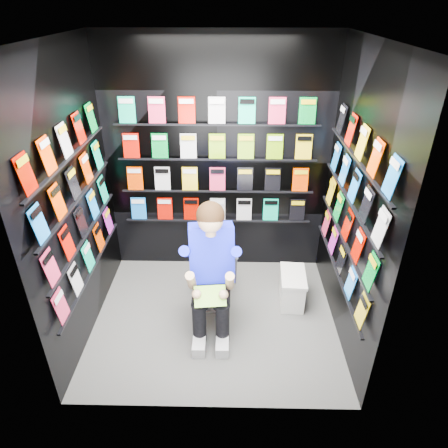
{
  "coord_description": "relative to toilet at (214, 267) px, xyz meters",
  "views": [
    {
      "loc": [
        0.15,
        -3.03,
        2.85
      ],
      "look_at": [
        0.09,
        0.15,
        1.03
      ],
      "focal_mm": 32.0,
      "sensor_mm": 36.0,
      "label": 1
    }
  ],
  "objects": [
    {
      "name": "comics_right",
      "position": [
        1.19,
        -0.39,
        0.94
      ],
      "size": [
        0.06,
        1.7,
        1.37
      ],
      "primitive_type": null,
      "color": "red",
      "rests_on": "wall_right"
    },
    {
      "name": "floor",
      "position": [
        0.02,
        -0.39,
        -0.37
      ],
      "size": [
        2.4,
        2.4,
        0.0
      ],
      "primitive_type": "plane",
      "color": "#5A5A58",
      "rests_on": "ground"
    },
    {
      "name": "longbox_lid",
      "position": [
        0.83,
        -0.1,
        -0.03
      ],
      "size": [
        0.28,
        0.46,
        0.03
      ],
      "primitive_type": "cube",
      "rotation": [
        0.0,
        0.0,
        -0.06
      ],
      "color": "silver",
      "rests_on": "longbox"
    },
    {
      "name": "wall_back",
      "position": [
        0.02,
        0.61,
        0.93
      ],
      "size": [
        2.4,
        0.04,
        2.6
      ],
      "primitive_type": "cube",
      "color": "black",
      "rests_on": "floor"
    },
    {
      "name": "reader",
      "position": [
        0.0,
        -0.38,
        0.43
      ],
      "size": [
        0.64,
        0.87,
        1.49
      ],
      "primitive_type": null,
      "rotation": [
        0.0,
        0.0,
        0.11
      ],
      "color": "#1E24D3",
      "rests_on": "toilet"
    },
    {
      "name": "comics_back",
      "position": [
        0.02,
        0.58,
        0.94
      ],
      "size": [
        2.1,
        0.06,
        1.37
      ],
      "primitive_type": null,
      "color": "red",
      "rests_on": "wall_back"
    },
    {
      "name": "ceiling",
      "position": [
        0.02,
        -0.39,
        2.23
      ],
      "size": [
        2.4,
        2.4,
        0.0
      ],
      "primitive_type": "plane",
      "color": "white",
      "rests_on": "floor"
    },
    {
      "name": "held_comic",
      "position": [
        -0.0,
        -0.73,
        0.21
      ],
      "size": [
        0.29,
        0.19,
        0.12
      ],
      "primitive_type": "cube",
      "rotation": [
        -0.96,
        0.0,
        0.11
      ],
      "color": "#37B55E",
      "rests_on": "reader"
    },
    {
      "name": "wall_left",
      "position": [
        -1.18,
        -0.39,
        0.93
      ],
      "size": [
        0.04,
        2.0,
        2.6
      ],
      "primitive_type": "cube",
      "color": "black",
      "rests_on": "floor"
    },
    {
      "name": "wall_front",
      "position": [
        0.02,
        -1.39,
        0.93
      ],
      "size": [
        2.4,
        0.04,
        2.6
      ],
      "primitive_type": "cube",
      "color": "black",
      "rests_on": "floor"
    },
    {
      "name": "toilet",
      "position": [
        0.0,
        0.0,
        0.0
      ],
      "size": [
        0.5,
        0.79,
        0.73
      ],
      "primitive_type": "imported",
      "rotation": [
        0.0,
        0.0,
        3.25
      ],
      "color": "white",
      "rests_on": "floor"
    },
    {
      "name": "wall_right",
      "position": [
        1.22,
        -0.39,
        0.93
      ],
      "size": [
        0.04,
        2.0,
        2.6
      ],
      "primitive_type": "cube",
      "color": "black",
      "rests_on": "floor"
    },
    {
      "name": "comics_left",
      "position": [
        -1.15,
        -0.39,
        0.94
      ],
      "size": [
        0.06,
        1.7,
        1.37
      ],
      "primitive_type": null,
      "color": "red",
      "rests_on": "wall_left"
    },
    {
      "name": "longbox",
      "position": [
        0.83,
        -0.1,
        -0.21
      ],
      "size": [
        0.26,
        0.44,
        0.32
      ],
      "primitive_type": "cube",
      "rotation": [
        0.0,
        0.0,
        -0.06
      ],
      "color": "silver",
      "rests_on": "floor"
    }
  ]
}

